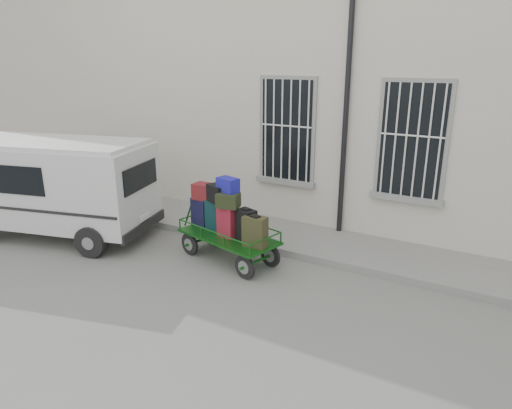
{
  "coord_description": "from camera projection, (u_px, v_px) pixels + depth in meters",
  "views": [
    {
      "loc": [
        4.02,
        -6.18,
        3.78
      ],
      "look_at": [
        -0.07,
        1.0,
        1.13
      ],
      "focal_mm": 32.0,
      "sensor_mm": 36.0,
      "label": 1
    }
  ],
  "objects": [
    {
      "name": "sidewalk",
      "position": [
        286.0,
        236.0,
        9.96
      ],
      "size": [
        24.0,
        1.7,
        0.15
      ],
      "primitive_type": "cube",
      "color": "gray",
      "rests_on": "ground"
    },
    {
      "name": "van",
      "position": [
        55.0,
        182.0,
        9.87
      ],
      "size": [
        4.52,
        2.77,
        2.13
      ],
      "rotation": [
        0.0,
        0.0,
        0.26
      ],
      "color": "silver",
      "rests_on": "ground"
    },
    {
      "name": "building",
      "position": [
        344.0,
        90.0,
        11.79
      ],
      "size": [
        24.0,
        5.15,
        6.0
      ],
      "color": "beige",
      "rests_on": "ground"
    },
    {
      "name": "ground",
      "position": [
        232.0,
        280.0,
        8.16
      ],
      "size": [
        80.0,
        80.0,
        0.0
      ],
      "primitive_type": "plane",
      "color": "slate",
      "rests_on": "ground"
    },
    {
      "name": "luggage_cart",
      "position": [
        226.0,
        220.0,
        8.73
      ],
      "size": [
        2.41,
        1.35,
        1.66
      ],
      "rotation": [
        0.0,
        0.0,
        -0.23
      ],
      "color": "black",
      "rests_on": "ground"
    }
  ]
}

